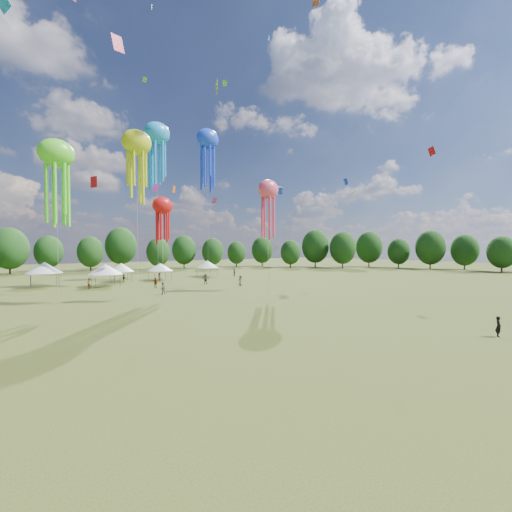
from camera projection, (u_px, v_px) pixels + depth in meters
ground at (438, 354)px, 20.36m from camera, size 300.00×300.00×0.00m
observer_main at (498, 327)px, 24.18m from camera, size 0.68×0.62×1.56m
spectator_near at (163, 288)px, 46.37m from camera, size 0.90×0.74×1.72m
spectators_far at (185, 278)px, 61.60m from camera, size 32.78×19.34×1.86m
festival_tents at (128, 267)px, 62.83m from camera, size 37.88×12.62×4.32m
show_kites at (165, 161)px, 53.78m from camera, size 32.96×24.80×32.13m
small_kites at (178, 109)px, 53.25m from camera, size 73.15×56.91×44.67m
treeline at (122, 249)px, 68.06m from camera, size 201.57×95.24×13.43m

